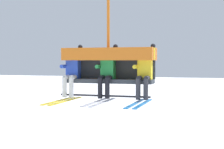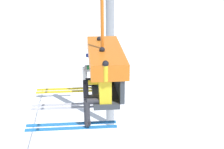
{
  "view_description": "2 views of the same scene",
  "coord_description": "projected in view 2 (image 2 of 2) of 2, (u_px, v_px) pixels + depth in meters",
  "views": [
    {
      "loc": [
        2.99,
        -8.7,
        5.24
      ],
      "look_at": [
        0.64,
        -0.95,
        4.92
      ],
      "focal_mm": 55.0,
      "sensor_mm": 36.0,
      "label": 1
    },
    {
      "loc": [
        7.19,
        -1.24,
        7.37
      ],
      "look_at": [
        0.44,
        -0.6,
        4.98
      ],
      "focal_mm": 55.0,
      "sensor_mm": 36.0,
      "label": 2
    }
  ],
  "objects": [
    {
      "name": "skier_green",
      "position": [
        96.0,
        75.0,
        7.1
      ],
      "size": [
        0.48,
        1.7,
        1.34
      ],
      "color": "#23843D"
    },
    {
      "name": "lift_tower_near",
      "position": [
        110.0,
        28.0,
        14.24
      ],
      "size": [
        0.36,
        1.88,
        8.56
      ],
      "color": "gray",
      "rests_on": "ground_plane"
    },
    {
      "name": "skier_yellow",
      "position": [
        98.0,
        92.0,
        6.25
      ],
      "size": [
        0.48,
        1.7,
        1.34
      ],
      "color": "yellow"
    },
    {
      "name": "chairlift_chair",
      "position": [
        106.0,
        61.0,
        7.02
      ],
      "size": [
        2.24,
        0.74,
        3.93
      ],
      "color": "#33383D"
    },
    {
      "name": "skier_blue",
      "position": [
        94.0,
        62.0,
        7.95
      ],
      "size": [
        0.48,
        1.7,
        1.34
      ],
      "color": "#2847B7"
    }
  ]
}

